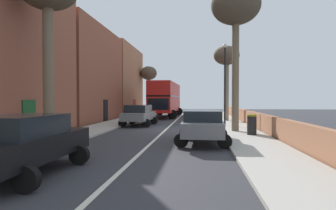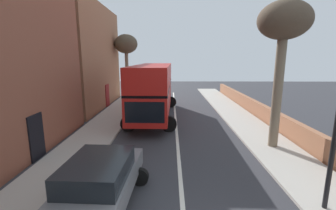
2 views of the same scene
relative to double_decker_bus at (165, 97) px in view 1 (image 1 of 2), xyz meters
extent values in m
plane|color=#333338|center=(1.70, -13.79, -2.35)|extent=(84.00, 84.00, 0.00)
cube|color=silver|center=(1.70, -13.79, -2.35)|extent=(0.16, 54.00, 0.01)
cube|color=#B2ADA3|center=(-3.20, -13.79, -2.29)|extent=(2.60, 60.00, 0.12)
cube|color=#B2ADA3|center=(6.60, -13.79, -2.29)|extent=(2.60, 60.00, 0.12)
cube|color=#194C23|center=(-4.77, -19.79, -1.30)|extent=(0.08, 1.10, 2.10)
cube|color=brown|center=(-6.80, -7.79, 2.12)|extent=(4.00, 11.52, 8.95)
cube|color=black|center=(-4.77, -7.79, -1.30)|extent=(0.08, 1.10, 2.10)
cube|color=#9E6647|center=(-6.80, 4.21, 2.29)|extent=(4.00, 11.52, 9.28)
cube|color=maroon|center=(-4.77, 4.21, -1.30)|extent=(0.08, 1.10, 2.10)
cube|color=#9E6647|center=(8.15, -13.79, -1.76)|extent=(0.36, 54.00, 1.18)
cube|color=red|center=(0.00, 0.01, -0.80)|extent=(2.72, 10.86, 1.70)
cube|color=black|center=(0.00, 0.01, 0.13)|extent=(2.74, 10.75, 0.16)
cube|color=red|center=(0.00, 0.01, 0.96)|extent=(2.72, 10.86, 1.50)
cube|color=black|center=(-0.11, -5.37, -0.72)|extent=(2.20, 0.10, 1.19)
cylinder|color=black|center=(1.21, -3.69, -1.85)|extent=(1.01, 0.32, 1.00)
cylinder|color=black|center=(-1.35, -3.64, -1.85)|extent=(1.01, 0.32, 1.00)
cylinder|color=black|center=(1.35, 3.66, -1.85)|extent=(1.01, 0.32, 1.00)
cylinder|color=black|center=(-1.20, 3.71, -1.85)|extent=(1.01, 0.32, 1.00)
cube|color=slate|center=(-0.80, -11.29, -1.57)|extent=(2.03, 4.43, 0.61)
cube|color=black|center=(-0.81, -11.51, -0.97)|extent=(1.80, 2.47, 0.59)
cylinder|color=black|center=(-1.68, -9.90, -2.03)|extent=(0.65, 0.25, 0.64)
cylinder|color=black|center=(0.20, -9.99, -2.03)|extent=(0.65, 0.25, 0.64)
cylinder|color=black|center=(-1.80, -12.60, -2.03)|extent=(0.65, 0.25, 0.64)
cylinder|color=black|center=(0.08, -12.68, -2.03)|extent=(0.65, 0.25, 0.64)
cube|color=slate|center=(4.20, -19.82, -1.56)|extent=(1.93, 4.37, 0.64)
cube|color=black|center=(4.20, -20.03, -0.99)|extent=(1.74, 2.42, 0.49)
cylinder|color=black|center=(3.29, -18.45, -2.03)|extent=(0.64, 0.23, 0.64)
cylinder|color=black|center=(5.17, -18.50, -2.03)|extent=(0.64, 0.23, 0.64)
cylinder|color=black|center=(3.23, -21.14, -2.03)|extent=(0.64, 0.23, 0.64)
cylinder|color=black|center=(5.11, -21.18, -2.03)|extent=(0.64, 0.23, 0.64)
cube|color=black|center=(-0.80, -26.09, -1.55)|extent=(1.82, 4.52, 0.66)
cube|color=black|center=(-0.80, -26.31, -0.93)|extent=(1.67, 2.49, 0.57)
cylinder|color=black|center=(-1.71, -24.68, -2.03)|extent=(0.64, 0.22, 0.64)
cylinder|color=black|center=(0.13, -24.69, -2.03)|extent=(0.64, 0.22, 0.64)
cylinder|color=black|center=(0.11, -27.49, -2.03)|extent=(0.64, 0.22, 0.64)
cylinder|color=#7A6B56|center=(6.60, -6.34, 0.61)|extent=(0.46, 0.46, 5.69)
ellipsoid|color=brown|center=(6.60, -6.34, 3.95)|extent=(2.43, 2.43, 1.80)
cylinder|color=brown|center=(-3.15, -20.75, 1.14)|extent=(0.50, 0.50, 6.76)
cylinder|color=#7A6B56|center=(-3.55, 8.21, 0.49)|extent=(0.38, 0.38, 5.45)
ellipsoid|color=#4C4233|center=(-3.55, 8.21, 3.72)|extent=(2.49, 2.49, 2.06)
cylinder|color=brown|center=(6.31, -15.23, 1.45)|extent=(0.45, 0.45, 7.36)
ellipsoid|color=#4C4233|center=(6.31, -15.23, 5.75)|extent=(3.11, 3.11, 2.47)
cylinder|color=black|center=(6.00, -11.40, 0.77)|extent=(0.14, 0.14, 6.00)
sphere|color=silver|center=(6.00, -11.40, 3.92)|extent=(0.32, 0.32, 0.32)
cylinder|color=black|center=(7.00, -17.11, -1.71)|extent=(0.52, 0.52, 1.05)
cylinder|color=olive|center=(7.00, -17.11, -1.13)|extent=(0.55, 0.55, 0.10)
camera|label=1|loc=(4.01, -33.40, -0.22)|focal=29.91mm
camera|label=2|loc=(1.31, -17.72, 2.22)|focal=24.75mm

